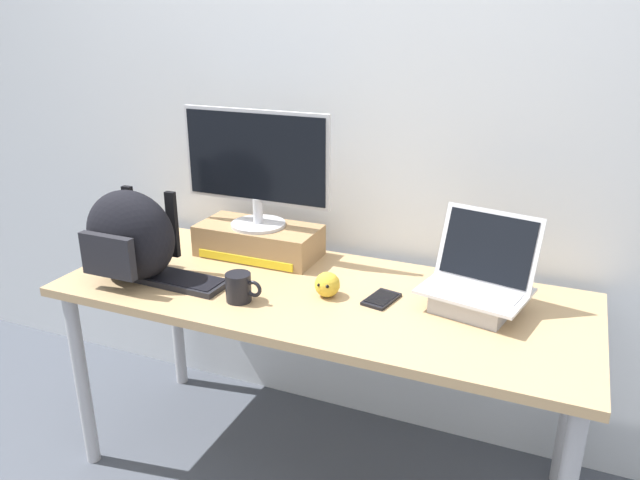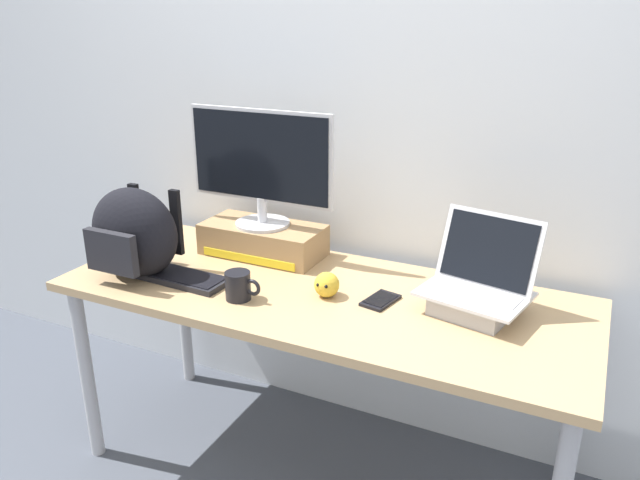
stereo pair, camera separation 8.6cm
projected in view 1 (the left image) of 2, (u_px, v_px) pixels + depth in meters
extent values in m
plane|color=#474C56|center=(320.00, 469.00, 2.28)|extent=(20.00, 20.00, 0.00)
cube|color=silver|center=(368.00, 101.00, 2.22)|extent=(7.00, 0.10, 2.60)
cube|color=tan|center=(320.00, 295.00, 2.03)|extent=(1.75, 0.70, 0.03)
cylinder|color=#B2B2B7|center=(82.00, 380.00, 2.21)|extent=(0.05, 0.05, 0.70)
cylinder|color=#B2B2B7|center=(176.00, 313.00, 2.71)|extent=(0.05, 0.05, 0.70)
cylinder|color=#B2B2B7|center=(570.00, 398.00, 2.11)|extent=(0.05, 0.05, 0.70)
cube|color=#9E7A51|center=(259.00, 240.00, 2.31)|extent=(0.46, 0.22, 0.12)
cube|color=yellow|center=(245.00, 260.00, 2.22)|extent=(0.39, 0.00, 0.03)
cylinder|color=silver|center=(258.00, 224.00, 2.29)|extent=(0.20, 0.20, 0.01)
cylinder|color=silver|center=(258.00, 211.00, 2.27)|extent=(0.04, 0.04, 0.09)
cube|color=silver|center=(256.00, 157.00, 2.20)|extent=(0.58, 0.02, 0.34)
cube|color=black|center=(254.00, 157.00, 2.19)|extent=(0.55, 0.01, 0.31)
cube|color=#ADADB2|center=(474.00, 301.00, 1.89)|extent=(0.26, 0.24, 0.06)
cube|color=silver|center=(475.00, 291.00, 1.88)|extent=(0.35, 0.30, 0.01)
cube|color=#B7B7BC|center=(477.00, 287.00, 1.89)|extent=(0.29, 0.18, 0.00)
cube|color=silver|center=(488.00, 247.00, 1.90)|extent=(0.32, 0.14, 0.23)
cube|color=black|center=(488.00, 247.00, 1.89)|extent=(0.29, 0.13, 0.20)
cube|color=black|center=(166.00, 278.00, 2.10)|extent=(0.45, 0.15, 0.02)
cube|color=black|center=(166.00, 275.00, 2.10)|extent=(0.42, 0.13, 0.00)
ellipsoid|color=black|center=(130.00, 236.00, 2.07)|extent=(0.33, 0.20, 0.32)
cube|color=#232328|center=(108.00, 256.00, 1.98)|extent=(0.20, 0.03, 0.14)
cube|color=black|center=(130.00, 218.00, 2.19)|extent=(0.04, 0.02, 0.24)
cube|color=black|center=(173.00, 225.00, 2.13)|extent=(0.04, 0.02, 0.24)
cylinder|color=black|center=(238.00, 287.00, 1.94)|extent=(0.08, 0.08, 0.09)
torus|color=black|center=(254.00, 289.00, 1.92)|extent=(0.06, 0.01, 0.06)
cube|color=black|center=(381.00, 299.00, 1.96)|extent=(0.10, 0.15, 0.01)
cube|color=black|center=(381.00, 297.00, 1.95)|extent=(0.09, 0.12, 0.00)
sphere|color=gold|center=(327.00, 284.00, 1.98)|extent=(0.08, 0.08, 0.08)
sphere|color=black|center=(319.00, 285.00, 1.95)|extent=(0.01, 0.01, 0.01)
sphere|color=black|center=(327.00, 286.00, 1.94)|extent=(0.01, 0.01, 0.01)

